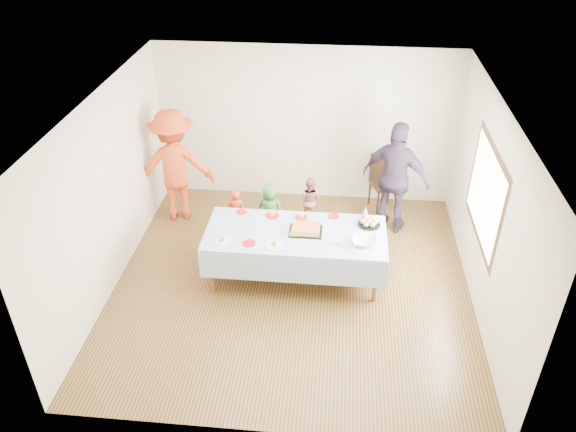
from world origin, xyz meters
name	(u,v)px	position (x,y,z in m)	size (l,w,h in m)	color
ground	(292,282)	(0.00, 0.00, 0.00)	(5.00, 5.00, 0.00)	#432B13
room_walls	(297,174)	(0.05, 0.00, 1.77)	(5.04, 5.04, 2.72)	beige
party_table	(296,236)	(0.03, 0.14, 0.72)	(2.50, 1.10, 0.78)	#57341D
birthday_cake	(306,229)	(0.17, 0.17, 0.82)	(0.45, 0.35, 0.08)	black
rolls_tray	(369,222)	(1.04, 0.42, 0.82)	(0.32, 0.32, 0.10)	black
punch_bowl	(364,241)	(0.97, -0.05, 0.82)	(0.33, 0.33, 0.08)	silver
party_hat	(365,212)	(0.99, 0.60, 0.88)	(0.11, 0.11, 0.19)	silver
fork_pile	(337,241)	(0.61, -0.07, 0.81)	(0.24, 0.18, 0.07)	white
plate_red_far_a	(242,212)	(-0.80, 0.58, 0.79)	(0.16, 0.16, 0.01)	red
plate_red_far_b	(272,216)	(-0.34, 0.52, 0.79)	(0.20, 0.20, 0.01)	red
plate_red_far_c	(301,217)	(0.08, 0.52, 0.79)	(0.18, 0.18, 0.01)	red
plate_red_far_d	(334,216)	(0.54, 0.59, 0.79)	(0.16, 0.16, 0.01)	red
plate_red_near	(249,243)	(-0.57, -0.19, 0.79)	(0.18, 0.18, 0.01)	red
plate_white_left	(222,241)	(-0.94, -0.18, 0.79)	(0.20, 0.20, 0.01)	white
plate_white_mid	(274,245)	(-0.23, -0.20, 0.79)	(0.23, 0.23, 0.01)	white
plate_white_right	(360,249)	(0.91, -0.17, 0.79)	(0.22, 0.22, 0.01)	white
dining_chair	(383,178)	(1.35, 2.28, 0.54)	(0.54, 0.54, 0.97)	black
toddler_left	(237,213)	(-0.99, 1.14, 0.41)	(0.30, 0.20, 0.82)	#BC4217
toddler_mid	(270,210)	(-0.46, 1.20, 0.45)	(0.44, 0.29, 0.90)	#347C29
toddler_right	(309,200)	(0.13, 1.65, 0.40)	(0.39, 0.30, 0.80)	#AE6451
adult_left	(175,166)	(-2.05, 1.60, 0.95)	(1.23, 0.71, 1.90)	red
adult_right	(396,178)	(1.47, 1.56, 0.93)	(1.09, 0.45, 1.86)	#332938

